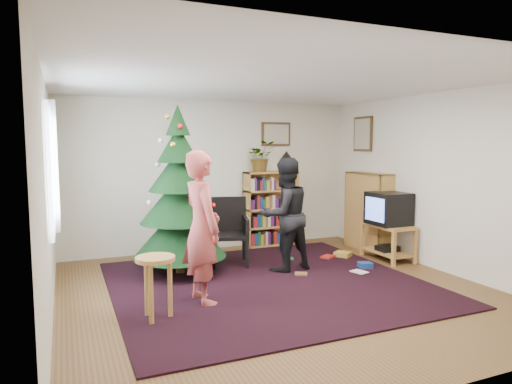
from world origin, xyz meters
name	(u,v)px	position (x,y,z in m)	size (l,w,h in m)	color
floor	(278,291)	(0.00, 0.00, 0.00)	(5.00, 5.00, 0.00)	brown
ceiling	(279,81)	(0.00, 0.00, 2.50)	(5.00, 5.00, 0.00)	white
wall_back	(214,175)	(0.00, 2.50, 1.25)	(5.00, 0.02, 2.50)	silver
wall_front	(437,221)	(0.00, -2.50, 1.25)	(5.00, 0.02, 2.50)	silver
wall_left	(47,198)	(-2.50, 0.00, 1.25)	(0.02, 5.00, 2.50)	silver
wall_right	(439,182)	(2.50, 0.00, 1.25)	(0.02, 5.00, 2.50)	silver
rug	(267,283)	(0.00, 0.30, 0.01)	(3.80, 3.60, 0.02)	black
window_pane	(51,169)	(-2.47, 0.60, 1.50)	(0.04, 1.20, 1.40)	silver
curtain	(55,167)	(-2.43, 1.30, 1.50)	(0.06, 0.35, 1.60)	white
picture_back	(276,134)	(1.15, 2.48, 1.95)	(0.55, 0.03, 0.42)	#4C3319
picture_right	(363,134)	(2.48, 1.75, 1.95)	(0.03, 0.50, 0.60)	#4C3319
christmas_tree	(179,205)	(-0.91, 1.19, 0.96)	(1.27, 1.27, 2.30)	#3F2816
bookshelf_back	(271,208)	(0.99, 2.34, 0.66)	(0.95, 0.30, 1.30)	#BA8D42
bookshelf_right	(368,211)	(2.34, 1.37, 0.66)	(0.30, 0.95, 1.30)	#BA8D42
tv_stand	(388,239)	(2.22, 0.71, 0.32)	(0.45, 0.82, 0.55)	#BA8D42
crt_tv	(388,208)	(2.22, 0.71, 0.80)	(0.52, 0.56, 0.49)	black
armchair	(227,228)	(-0.14, 1.45, 0.53)	(0.67, 0.68, 0.99)	black
stool	(156,271)	(-1.53, -0.36, 0.51)	(0.39, 0.39, 0.66)	#BA8D42
person_standing	(202,228)	(-0.95, -0.03, 0.85)	(0.62, 0.41, 1.71)	#B64A49
person_by_chair	(285,215)	(0.48, 0.76, 0.79)	(0.77, 0.60, 1.59)	black
potted_plant	(261,156)	(0.79, 2.34, 1.57)	(0.48, 0.41, 0.53)	gray
table_lamp	(287,158)	(1.29, 2.34, 1.54)	(0.27, 0.27, 0.36)	#A57F33
floor_clutter	(331,263)	(1.22, 0.74, 0.04)	(1.30, 1.20, 0.08)	#A51E19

